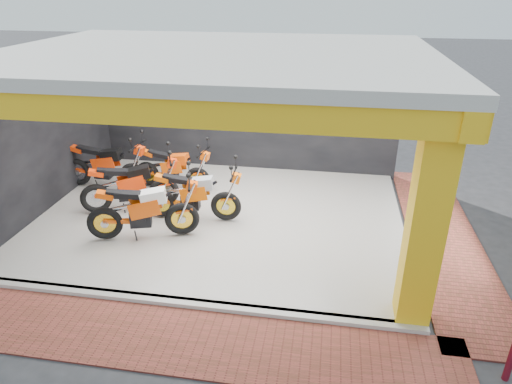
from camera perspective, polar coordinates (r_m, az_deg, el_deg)
ground at (r=8.70m, az=-7.59°, el=-9.64°), size 80.00×80.00×0.00m
showroom_floor at (r=10.31m, az=-4.47°, el=-3.21°), size 8.00×6.00×0.10m
showroom_ceiling at (r=9.19m, az=-5.23°, el=16.69°), size 8.40×6.40×0.20m
back_wall at (r=12.53m, az=-1.36°, el=10.36°), size 8.20×0.20×3.50m
left_wall at (r=11.33m, az=-25.50°, el=6.32°), size 0.20×6.20×3.50m
corner_column at (r=6.99m, az=20.51°, el=-3.63°), size 0.50×0.50×3.50m
header_beam_front at (r=6.45m, az=-11.79°, el=10.00°), size 8.40×0.30×0.40m
header_beam_right at (r=9.12m, az=20.74°, el=13.25°), size 0.30×6.40×0.40m
floor_kerb at (r=7.89m, az=-9.75°, el=-13.44°), size 8.00×0.20×0.10m
paver_front at (r=7.36m, az=-11.73°, el=-17.31°), size 9.00×1.40×0.03m
paver_right at (r=10.38m, az=22.34°, el=-5.21°), size 1.40×7.00×0.03m
moto_hero at (r=9.30m, az=-9.37°, el=-1.46°), size 2.52×1.52×1.45m
moto_row_a at (r=9.77m, az=-3.83°, el=-0.06°), size 2.29×0.96×1.37m
moto_row_b at (r=10.59m, az=-11.58°, el=1.66°), size 2.46×1.69×1.41m
moto_row_c at (r=11.22m, az=-7.32°, el=3.01°), size 2.21×1.02×1.30m
moto_row_d at (r=11.62m, az=-15.25°, el=3.44°), size 2.38×0.95×1.43m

